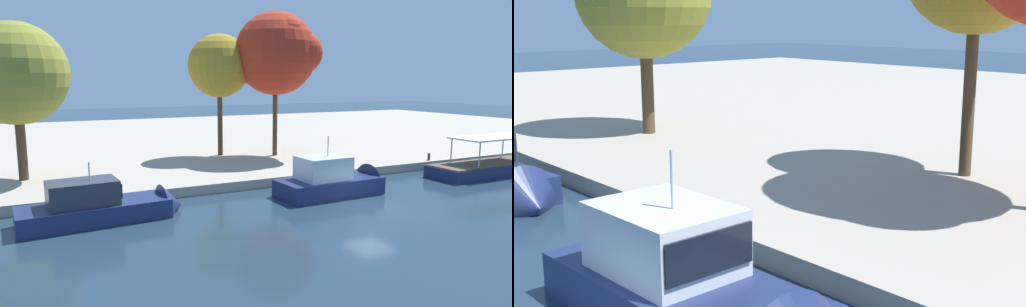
# 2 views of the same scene
# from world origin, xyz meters

# --- Properties ---
(ground_plane) EXTENTS (220.00, 220.00, 0.00)m
(ground_plane) POSITION_xyz_m (0.00, 0.00, 0.00)
(ground_plane) COLOR #1E3342
(dock_promenade) EXTENTS (120.00, 55.00, 0.68)m
(dock_promenade) POSITION_xyz_m (0.00, 34.69, 0.34)
(dock_promenade) COLOR #A39989
(dock_promenade) RESTS_ON ground_plane
(motor_yacht_1) EXTENTS (8.92, 3.37, 4.30)m
(motor_yacht_1) POSITION_xyz_m (-14.57, 4.33, 0.61)
(motor_yacht_1) COLOR navy
(motor_yacht_1) RESTS_ON ground_plane
(motor_yacht_2) EXTENTS (8.13, 3.20, 4.97)m
(motor_yacht_2) POSITION_xyz_m (0.10, 3.63, 0.77)
(motor_yacht_2) COLOR navy
(motor_yacht_2) RESTS_ON ground_plane
(tour_boat_3) EXTENTS (12.71, 3.33, 4.32)m
(tour_boat_3) POSITION_xyz_m (16.35, 3.61, 0.32)
(tour_boat_3) COLOR navy
(tour_boat_3) RESTS_ON ground_plane
(mooring_bollard_2) EXTENTS (0.23, 0.23, 0.63)m
(mooring_bollard_2) POSITION_xyz_m (12.82, 7.74, 1.02)
(mooring_bollard_2) COLOR #2D2D33
(mooring_bollard_2) RESTS_ON dock_promenade
(tree_0) EXTENTS (6.95, 6.95, 10.79)m
(tree_0) POSITION_xyz_m (-18.47, 14.41, 7.98)
(tree_0) COLOR #4C3823
(tree_0) RESTS_ON dock_promenade
(tree_1) EXTENTS (7.42, 7.42, 12.95)m
(tree_1) POSITION_xyz_m (2.24, 15.70, 10.03)
(tree_1) COLOR #4C3823
(tree_1) RESTS_ON dock_promenade
(tree_2) EXTENTS (5.68, 5.68, 11.01)m
(tree_2) POSITION_xyz_m (-2.57, 18.13, 8.89)
(tree_2) COLOR #4C3823
(tree_2) RESTS_ON dock_promenade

